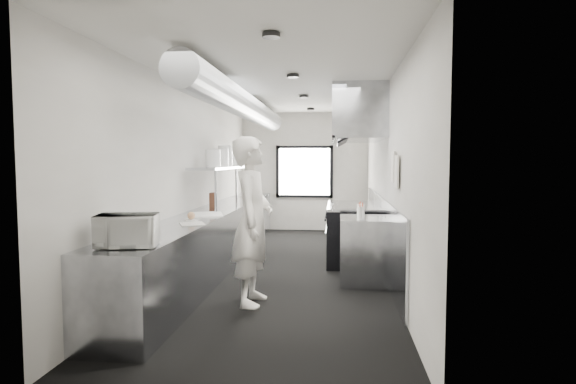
% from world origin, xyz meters
% --- Properties ---
extents(floor, '(3.00, 8.00, 0.01)m').
position_xyz_m(floor, '(0.00, 0.00, 0.00)').
color(floor, black).
rests_on(floor, ground).
extents(ceiling, '(3.00, 8.00, 0.01)m').
position_xyz_m(ceiling, '(0.00, 0.00, 2.80)').
color(ceiling, beige).
rests_on(ceiling, wall_back).
extents(wall_back, '(3.00, 0.02, 2.80)m').
position_xyz_m(wall_back, '(0.00, 4.00, 1.40)').
color(wall_back, silver).
rests_on(wall_back, floor).
extents(wall_front, '(3.00, 0.02, 2.80)m').
position_xyz_m(wall_front, '(0.00, -4.00, 1.40)').
color(wall_front, silver).
rests_on(wall_front, floor).
extents(wall_left, '(0.02, 8.00, 2.80)m').
position_xyz_m(wall_left, '(-1.50, 0.00, 1.40)').
color(wall_left, silver).
rests_on(wall_left, floor).
extents(wall_right, '(0.02, 8.00, 2.80)m').
position_xyz_m(wall_right, '(1.50, 0.00, 1.40)').
color(wall_right, silver).
rests_on(wall_right, floor).
extents(wall_cladding, '(0.03, 5.50, 1.10)m').
position_xyz_m(wall_cladding, '(1.48, 0.30, 0.55)').
color(wall_cladding, gray).
rests_on(wall_cladding, wall_right).
extents(hvac_duct, '(0.40, 6.40, 0.40)m').
position_xyz_m(hvac_duct, '(-0.70, 0.40, 2.55)').
color(hvac_duct, '#95989D').
rests_on(hvac_duct, ceiling).
extents(service_window, '(1.36, 0.05, 1.25)m').
position_xyz_m(service_window, '(0.00, 3.96, 1.40)').
color(service_window, white).
rests_on(service_window, wall_back).
extents(exhaust_hood, '(0.81, 2.20, 0.88)m').
position_xyz_m(exhaust_hood, '(1.10, 0.70, 2.39)').
color(exhaust_hood, gray).
rests_on(exhaust_hood, ceiling).
extents(prep_counter, '(0.70, 6.00, 0.90)m').
position_xyz_m(prep_counter, '(-1.15, -0.50, 0.45)').
color(prep_counter, gray).
rests_on(prep_counter, floor).
extents(pass_shelf, '(0.45, 3.00, 0.68)m').
position_xyz_m(pass_shelf, '(-1.19, 1.00, 1.54)').
color(pass_shelf, gray).
rests_on(pass_shelf, prep_counter).
extents(range, '(0.88, 1.60, 0.94)m').
position_xyz_m(range, '(1.04, 0.70, 0.47)').
color(range, black).
rests_on(range, floor).
extents(bottle_station, '(0.65, 0.80, 0.90)m').
position_xyz_m(bottle_station, '(1.15, -0.70, 0.45)').
color(bottle_station, gray).
rests_on(bottle_station, floor).
extents(far_work_table, '(0.70, 1.20, 0.90)m').
position_xyz_m(far_work_table, '(-1.15, 3.20, 0.45)').
color(far_work_table, gray).
rests_on(far_work_table, floor).
extents(notice_sheet_a, '(0.02, 0.28, 0.38)m').
position_xyz_m(notice_sheet_a, '(1.47, -1.20, 1.60)').
color(notice_sheet_a, silver).
rests_on(notice_sheet_a, wall_right).
extents(notice_sheet_b, '(0.02, 0.28, 0.38)m').
position_xyz_m(notice_sheet_b, '(1.47, -1.55, 1.55)').
color(notice_sheet_b, silver).
rests_on(notice_sheet_b, wall_right).
extents(line_cook, '(0.48, 0.72, 1.96)m').
position_xyz_m(line_cook, '(-0.20, -1.78, 0.98)').
color(line_cook, silver).
rests_on(line_cook, floor).
extents(microwave, '(0.56, 0.47, 0.29)m').
position_xyz_m(microwave, '(-1.12, -3.08, 1.05)').
color(microwave, white).
rests_on(microwave, prep_counter).
extents(deli_tub_a, '(0.15, 0.15, 0.09)m').
position_xyz_m(deli_tub_a, '(-1.29, -2.83, 0.95)').
color(deli_tub_a, beige).
rests_on(deli_tub_a, prep_counter).
extents(deli_tub_b, '(0.17, 0.17, 0.10)m').
position_xyz_m(deli_tub_b, '(-1.27, -2.57, 0.95)').
color(deli_tub_b, beige).
rests_on(deli_tub_b, prep_counter).
extents(newspaper, '(0.41, 0.44, 0.01)m').
position_xyz_m(newspaper, '(-0.98, -1.59, 0.90)').
color(newspaper, silver).
rests_on(newspaper, prep_counter).
extents(small_plate, '(0.18, 0.18, 0.01)m').
position_xyz_m(small_plate, '(-1.10, -1.26, 0.91)').
color(small_plate, white).
rests_on(small_plate, prep_counter).
extents(pastry, '(0.10, 0.10, 0.10)m').
position_xyz_m(pastry, '(-1.10, -1.26, 0.96)').
color(pastry, tan).
rests_on(pastry, small_plate).
extents(cutting_board, '(0.59, 0.68, 0.02)m').
position_xyz_m(cutting_board, '(-1.06, -0.66, 0.91)').
color(cutting_board, white).
rests_on(cutting_board, prep_counter).
extents(knife_block, '(0.13, 0.23, 0.24)m').
position_xyz_m(knife_block, '(-1.28, 0.47, 1.02)').
color(knife_block, brown).
rests_on(knife_block, prep_counter).
extents(plate_stack_a, '(0.29, 0.29, 0.28)m').
position_xyz_m(plate_stack_a, '(-1.22, 0.28, 1.71)').
color(plate_stack_a, white).
rests_on(plate_stack_a, pass_shelf).
extents(plate_stack_b, '(0.30, 0.30, 0.30)m').
position_xyz_m(plate_stack_b, '(-1.21, 0.82, 1.72)').
color(plate_stack_b, white).
rests_on(plate_stack_b, pass_shelf).
extents(plate_stack_c, '(0.30, 0.30, 0.37)m').
position_xyz_m(plate_stack_c, '(-1.21, 1.08, 1.75)').
color(plate_stack_c, white).
rests_on(plate_stack_c, pass_shelf).
extents(plate_stack_d, '(0.27, 0.27, 0.36)m').
position_xyz_m(plate_stack_d, '(-1.21, 1.65, 1.75)').
color(plate_stack_d, white).
rests_on(plate_stack_d, pass_shelf).
extents(squeeze_bottle_a, '(0.08, 0.08, 0.18)m').
position_xyz_m(squeeze_bottle_a, '(1.08, -0.96, 0.99)').
color(squeeze_bottle_a, white).
rests_on(squeeze_bottle_a, bottle_station).
extents(squeeze_bottle_b, '(0.06, 0.06, 0.16)m').
position_xyz_m(squeeze_bottle_b, '(1.12, -0.81, 0.98)').
color(squeeze_bottle_b, white).
rests_on(squeeze_bottle_b, bottle_station).
extents(squeeze_bottle_c, '(0.08, 0.08, 0.18)m').
position_xyz_m(squeeze_bottle_c, '(1.08, -0.68, 0.99)').
color(squeeze_bottle_c, white).
rests_on(squeeze_bottle_c, bottle_station).
extents(squeeze_bottle_d, '(0.07, 0.07, 0.17)m').
position_xyz_m(squeeze_bottle_d, '(1.13, -0.58, 0.98)').
color(squeeze_bottle_d, white).
rests_on(squeeze_bottle_d, bottle_station).
extents(squeeze_bottle_e, '(0.07, 0.07, 0.17)m').
position_xyz_m(squeeze_bottle_e, '(1.11, -0.43, 0.98)').
color(squeeze_bottle_e, white).
rests_on(squeeze_bottle_e, bottle_station).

